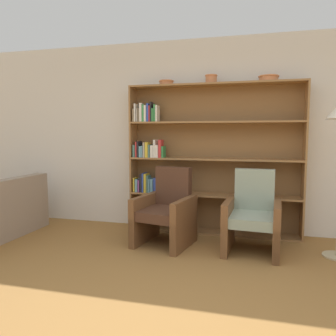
# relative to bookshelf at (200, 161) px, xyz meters

# --- Properties ---
(ground_plane) EXTENTS (24.00, 24.00, 0.00)m
(ground_plane) POSITION_rel_bookshelf_xyz_m (0.25, -2.38, -1.02)
(ground_plane) COLOR olive
(wall_back) EXTENTS (12.00, 0.06, 2.75)m
(wall_back) POSITION_rel_bookshelf_xyz_m (0.25, 0.16, 0.35)
(wall_back) COLOR silver
(wall_back) RESTS_ON ground
(bookshelf) EXTENTS (2.40, 0.30, 2.09)m
(bookshelf) POSITION_rel_bookshelf_xyz_m (0.00, 0.00, 0.00)
(bookshelf) COLOR olive
(bookshelf) RESTS_ON ground
(bowl_stoneware) EXTENTS (0.21, 0.21, 0.07)m
(bowl_stoneware) POSITION_rel_bookshelf_xyz_m (-0.48, -0.03, 1.11)
(bowl_stoneware) COLOR #C67547
(bowl_stoneware) RESTS_ON bookshelf
(bowl_slate) EXTENTS (0.17, 0.17, 0.12)m
(bowl_slate) POSITION_rel_bookshelf_xyz_m (0.15, -0.03, 1.13)
(bowl_slate) COLOR #C67547
(bowl_slate) RESTS_ON bookshelf
(bowl_olive) EXTENTS (0.27, 0.27, 0.08)m
(bowl_olive) POSITION_rel_bookshelf_xyz_m (0.90, -0.03, 1.11)
(bowl_olive) COLOR #C67547
(bowl_olive) RESTS_ON bookshelf
(armchair_leather) EXTENTS (0.77, 0.80, 0.97)m
(armchair_leather) POSITION_rel_bookshelf_xyz_m (-0.33, -0.62, -0.61)
(armchair_leather) COLOR brown
(armchair_leather) RESTS_ON ground
(armchair_cushioned) EXTENTS (0.69, 0.73, 0.97)m
(armchair_cushioned) POSITION_rel_bookshelf_xyz_m (0.74, -0.62, -0.61)
(armchair_cushioned) COLOR brown
(armchair_cushioned) RESTS_ON ground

